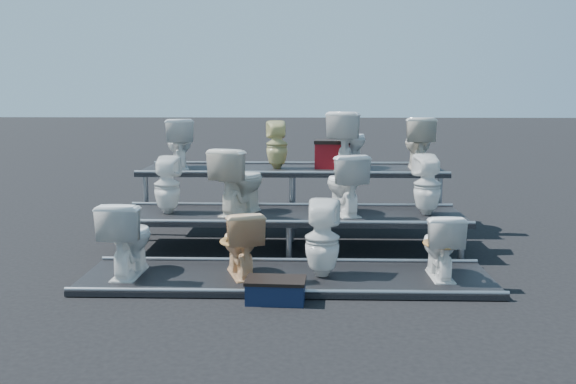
{
  "coord_description": "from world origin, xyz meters",
  "views": [
    {
      "loc": [
        0.2,
        -7.69,
        1.94
      ],
      "look_at": [
        -0.03,
        0.1,
        0.71
      ],
      "focal_mm": 40.0,
      "sensor_mm": 36.0,
      "label": 1
    }
  ],
  "objects_px": {
    "toilet_4": "(167,185)",
    "toilet_11": "(418,143)",
    "toilet_1": "(241,243)",
    "toilet_2": "(322,239)",
    "toilet_9": "(277,145)",
    "toilet_3": "(440,245)",
    "toilet_0": "(128,238)",
    "toilet_8": "(179,143)",
    "toilet_6": "(344,184)",
    "toilet_10": "(349,140)",
    "red_crate": "(333,156)",
    "toilet_5": "(240,181)",
    "step_stool": "(276,292)",
    "toilet_7": "(427,185)"
  },
  "relations": [
    {
      "from": "toilet_3",
      "to": "toilet_10",
      "type": "distance_m",
      "value": 2.85
    },
    {
      "from": "toilet_4",
      "to": "toilet_1",
      "type": "bearing_deg",
      "value": 131.23
    },
    {
      "from": "toilet_1",
      "to": "toilet_6",
      "type": "distance_m",
      "value": 1.78
    },
    {
      "from": "toilet_3",
      "to": "toilet_4",
      "type": "xyz_separation_m",
      "value": [
        -3.07,
        1.3,
        0.42
      ]
    },
    {
      "from": "toilet_3",
      "to": "red_crate",
      "type": "xyz_separation_m",
      "value": [
        -1.0,
        2.69,
        0.64
      ]
    },
    {
      "from": "toilet_4",
      "to": "toilet_9",
      "type": "relative_size",
      "value": 1.04
    },
    {
      "from": "step_stool",
      "to": "toilet_4",
      "type": "bearing_deg",
      "value": 129.24
    },
    {
      "from": "toilet_4",
      "to": "toilet_11",
      "type": "relative_size",
      "value": 0.96
    },
    {
      "from": "toilet_4",
      "to": "toilet_10",
      "type": "xyz_separation_m",
      "value": [
        2.29,
        1.3,
        0.45
      ]
    },
    {
      "from": "toilet_4",
      "to": "toilet_7",
      "type": "height_order",
      "value": "toilet_7"
    },
    {
      "from": "toilet_3",
      "to": "toilet_10",
      "type": "bearing_deg",
      "value": -74.3
    },
    {
      "from": "toilet_3",
      "to": "toilet_4",
      "type": "bearing_deg",
      "value": -23.96
    },
    {
      "from": "toilet_4",
      "to": "toilet_6",
      "type": "height_order",
      "value": "toilet_6"
    },
    {
      "from": "toilet_10",
      "to": "toilet_5",
      "type": "bearing_deg",
      "value": 61.47
    },
    {
      "from": "toilet_4",
      "to": "step_stool",
      "type": "bearing_deg",
      "value": 128.78
    },
    {
      "from": "toilet_6",
      "to": "toilet_8",
      "type": "xyz_separation_m",
      "value": [
        -2.26,
        1.3,
        0.38
      ]
    },
    {
      "from": "toilet_4",
      "to": "toilet_7",
      "type": "distance_m",
      "value": 3.16
    },
    {
      "from": "toilet_8",
      "to": "toilet_9",
      "type": "height_order",
      "value": "toilet_8"
    },
    {
      "from": "toilet_7",
      "to": "toilet_11",
      "type": "relative_size",
      "value": 1.0
    },
    {
      "from": "toilet_0",
      "to": "toilet_8",
      "type": "distance_m",
      "value": 2.71
    },
    {
      "from": "toilet_4",
      "to": "toilet_3",
      "type": "bearing_deg",
      "value": 159.84
    },
    {
      "from": "toilet_4",
      "to": "toilet_6",
      "type": "relative_size",
      "value": 0.94
    },
    {
      "from": "toilet_4",
      "to": "toilet_6",
      "type": "bearing_deg",
      "value": -177.21
    },
    {
      "from": "toilet_8",
      "to": "toilet_10",
      "type": "distance_m",
      "value": 2.39
    },
    {
      "from": "red_crate",
      "to": "step_stool",
      "type": "xyz_separation_m",
      "value": [
        -0.65,
        -3.34,
        -0.94
      ]
    },
    {
      "from": "toilet_11",
      "to": "toilet_9",
      "type": "bearing_deg",
      "value": 2.35
    },
    {
      "from": "toilet_2",
      "to": "toilet_9",
      "type": "height_order",
      "value": "toilet_9"
    },
    {
      "from": "toilet_2",
      "to": "step_stool",
      "type": "height_order",
      "value": "toilet_2"
    },
    {
      "from": "toilet_6",
      "to": "step_stool",
      "type": "xyz_separation_m",
      "value": [
        -0.74,
        -1.96,
        -0.74
      ]
    },
    {
      "from": "red_crate",
      "to": "toilet_0",
      "type": "bearing_deg",
      "value": -124.3
    },
    {
      "from": "toilet_2",
      "to": "toilet_10",
      "type": "height_order",
      "value": "toilet_10"
    },
    {
      "from": "toilet_1",
      "to": "toilet_7",
      "type": "distance_m",
      "value": 2.53
    },
    {
      "from": "toilet_1",
      "to": "toilet_11",
      "type": "distance_m",
      "value": 3.52
    },
    {
      "from": "toilet_2",
      "to": "toilet_3",
      "type": "bearing_deg",
      "value": -172.04
    },
    {
      "from": "toilet_10",
      "to": "toilet_0",
      "type": "bearing_deg",
      "value": 65.59
    },
    {
      "from": "toilet_3",
      "to": "toilet_5",
      "type": "relative_size",
      "value": 0.82
    },
    {
      "from": "toilet_6",
      "to": "toilet_10",
      "type": "xyz_separation_m",
      "value": [
        0.13,
        1.3,
        0.43
      ]
    },
    {
      "from": "toilet_1",
      "to": "toilet_7",
      "type": "xyz_separation_m",
      "value": [
        2.13,
        1.3,
        0.42
      ]
    },
    {
      "from": "toilet_1",
      "to": "toilet_3",
      "type": "bearing_deg",
      "value": 162.3
    },
    {
      "from": "toilet_2",
      "to": "toilet_9",
      "type": "relative_size",
      "value": 1.17
    },
    {
      "from": "toilet_7",
      "to": "toilet_10",
      "type": "relative_size",
      "value": 0.9
    },
    {
      "from": "toilet_0",
      "to": "toilet_7",
      "type": "height_order",
      "value": "toilet_7"
    },
    {
      "from": "toilet_6",
      "to": "toilet_11",
      "type": "height_order",
      "value": "toilet_11"
    },
    {
      "from": "red_crate",
      "to": "step_stool",
      "type": "relative_size",
      "value": 0.9
    },
    {
      "from": "step_stool",
      "to": "toilet_11",
      "type": "bearing_deg",
      "value": 63.84
    },
    {
      "from": "toilet_7",
      "to": "toilet_8",
      "type": "distance_m",
      "value": 3.53
    },
    {
      "from": "toilet_0",
      "to": "toilet_3",
      "type": "distance_m",
      "value": 3.21
    },
    {
      "from": "toilet_7",
      "to": "toilet_0",
      "type": "bearing_deg",
      "value": 14.17
    },
    {
      "from": "toilet_11",
      "to": "toilet_1",
      "type": "bearing_deg",
      "value": 51.75
    },
    {
      "from": "toilet_6",
      "to": "toilet_10",
      "type": "relative_size",
      "value": 0.92
    }
  ]
}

